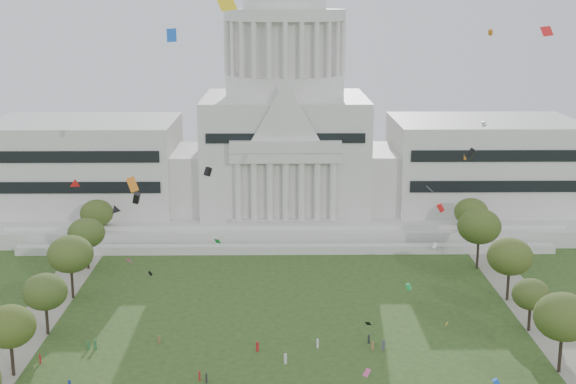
{
  "coord_description": "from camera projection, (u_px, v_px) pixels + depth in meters",
  "views": [
    {
      "loc": [
        -1.83,
        -103.18,
        59.18
      ],
      "look_at": [
        0.0,
        45.0,
        24.0
      ],
      "focal_mm": 50.0,
      "sensor_mm": 36.0,
      "label": 1
    }
  ],
  "objects": [
    {
      "name": "row_tree_l_2",
      "position": [
        10.0,
        327.0,
        128.4
      ],
      "size": [
        8.42,
        8.42,
        11.97
      ],
      "color": "black",
      "rests_on": "ground"
    },
    {
      "name": "kite_swarm",
      "position": [
        305.0,
        212.0,
        116.59
      ],
      "size": [
        92.37,
        96.32,
        61.54
      ],
      "color": "white",
      "rests_on": "ground"
    },
    {
      "name": "row_tree_l_3",
      "position": [
        45.0,
        292.0,
        144.65
      ],
      "size": [
        8.12,
        8.12,
        11.55
      ],
      "color": "black",
      "rests_on": "ground"
    },
    {
      "name": "path_right",
      "position": [
        556.0,
        340.0,
        143.84
      ],
      "size": [
        8.0,
        160.0,
        0.04
      ],
      "primitive_type": "cube",
      "color": "gray",
      "rests_on": "ground"
    },
    {
      "name": "row_tree_r_6",
      "position": [
        471.0,
        212.0,
        198.4
      ],
      "size": [
        8.42,
        8.42,
        11.97
      ],
      "color": "black",
      "rests_on": "ground"
    },
    {
      "name": "row_tree_r_3",
      "position": [
        531.0,
        294.0,
        146.52
      ],
      "size": [
        7.01,
        7.01,
        9.98
      ],
      "color": "black",
      "rests_on": "ground"
    },
    {
      "name": "row_tree_l_5",
      "position": [
        86.0,
        233.0,
        180.67
      ],
      "size": [
        8.33,
        8.33,
        11.85
      ],
      "color": "black",
      "rests_on": "ground"
    },
    {
      "name": "row_tree_r_2",
      "position": [
        563.0,
        317.0,
        129.34
      ],
      "size": [
        9.55,
        9.55,
        13.58
      ],
      "color": "black",
      "rests_on": "ground"
    },
    {
      "name": "row_tree_r_4",
      "position": [
        510.0,
        257.0,
        161.15
      ],
      "size": [
        9.19,
        9.19,
        13.06
      ],
      "color": "black",
      "rests_on": "ground"
    },
    {
      "name": "distant_crowd",
      "position": [
        216.0,
        380.0,
        127.01
      ],
      "size": [
        61.55,
        37.82,
        1.95
      ],
      "color": "#994C8C",
      "rests_on": "ground"
    },
    {
      "name": "capitol",
      "position": [
        285.0,
        140.0,
        219.44
      ],
      "size": [
        160.0,
        64.5,
        91.3
      ],
      "color": "silver",
      "rests_on": "ground"
    },
    {
      "name": "row_tree_l_6",
      "position": [
        97.0,
        213.0,
        198.32
      ],
      "size": [
        8.19,
        8.19,
        11.64
      ],
      "color": "black",
      "rests_on": "ground"
    },
    {
      "name": "row_tree_r_5",
      "position": [
        479.0,
        226.0,
        180.6
      ],
      "size": [
        9.82,
        9.82,
        13.96
      ],
      "color": "black",
      "rests_on": "ground"
    },
    {
      "name": "row_tree_l_4",
      "position": [
        70.0,
        254.0,
        162.38
      ],
      "size": [
        9.29,
        9.29,
        13.21
      ],
      "color": "black",
      "rests_on": "ground"
    },
    {
      "name": "path_left",
      "position": [
        20.0,
        343.0,
        142.68
      ],
      "size": [
        8.0,
        160.0,
        0.04
      ],
      "primitive_type": "cube",
      "color": "gray",
      "rests_on": "ground"
    }
  ]
}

